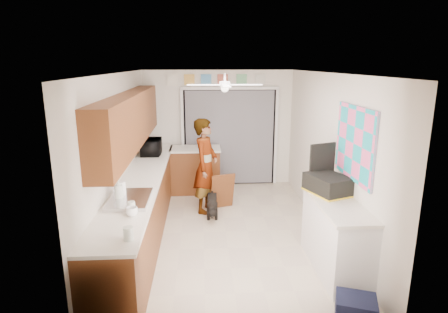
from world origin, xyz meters
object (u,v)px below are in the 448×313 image
object	(u,v)px
soap_bottle	(119,190)
paper_towel_roll	(122,190)
suitcase	(328,184)
cardboard_box	(357,310)
microwave	(151,147)
man	(206,166)
dog	(212,205)
navy_crate	(356,309)
cup	(132,212)

from	to	relation	value
soap_bottle	paper_towel_roll	world-z (taller)	soap_bottle
suitcase	soap_bottle	bearing A→B (deg)	161.76
paper_towel_roll	cardboard_box	size ratio (longest dim) A/B	0.62
paper_towel_roll	suitcase	distance (m)	2.72
microwave	cardboard_box	size ratio (longest dim) A/B	1.47
microwave	suitcase	bearing A→B (deg)	-132.81
microwave	man	world-z (taller)	man
dog	man	bearing A→B (deg)	111.28
microwave	soap_bottle	xyz separation A→B (m)	(-0.09, -2.48, -0.00)
cardboard_box	man	world-z (taller)	man
paper_towel_roll	navy_crate	world-z (taller)	paper_towel_roll
paper_towel_roll	dog	bearing A→B (deg)	51.26
soap_bottle	cup	size ratio (longest dim) A/B	2.18
soap_bottle	suitcase	bearing A→B (deg)	2.73
navy_crate	cup	bearing A→B (deg)	163.59
suitcase	navy_crate	size ratio (longest dim) A/B	1.39
microwave	cup	distance (m)	2.98
soap_bottle	suitcase	distance (m)	2.74
microwave	navy_crate	bearing A→B (deg)	-146.41
microwave	cardboard_box	distance (m)	4.59
microwave	paper_towel_roll	distance (m)	2.37
man	paper_towel_roll	bearing A→B (deg)	167.97
suitcase	cardboard_box	distance (m)	1.64
suitcase	cardboard_box	xyz separation A→B (m)	(-0.07, -1.33, -0.95)
suitcase	dog	world-z (taller)	suitcase
cup	man	xyz separation A→B (m)	(0.87, 2.41, -0.14)
cardboard_box	suitcase	bearing A→B (deg)	87.00
cardboard_box	navy_crate	distance (m)	0.02
soap_bottle	cardboard_box	bearing A→B (deg)	-24.29
soap_bottle	dog	world-z (taller)	soap_bottle
soap_bottle	cardboard_box	xyz separation A→B (m)	(2.67, -1.20, -0.97)
paper_towel_roll	cardboard_box	world-z (taller)	paper_towel_roll
cup	microwave	bearing A→B (deg)	92.89
microwave	man	xyz separation A→B (m)	(1.02, -0.56, -0.23)
cup	paper_towel_roll	world-z (taller)	paper_towel_roll
cup	navy_crate	size ratio (longest dim) A/B	0.33
paper_towel_roll	cardboard_box	bearing A→B (deg)	-26.25
suitcase	navy_crate	bearing A→B (deg)	-114.64
paper_towel_roll	man	bearing A→B (deg)	58.59
man	dog	size ratio (longest dim) A/B	3.12
soap_bottle	suitcase	world-z (taller)	soap_bottle
microwave	paper_towel_roll	world-z (taller)	microwave
suitcase	navy_crate	distance (m)	1.63
soap_bottle	navy_crate	size ratio (longest dim) A/B	0.71
soap_bottle	man	size ratio (longest dim) A/B	0.17
soap_bottle	dog	bearing A→B (deg)	52.79
dog	soap_bottle	bearing A→B (deg)	-125.07
suitcase	navy_crate	xyz separation A→B (m)	(-0.09, -1.33, -0.94)
cup	soap_bottle	bearing A→B (deg)	116.27
microwave	man	size ratio (longest dim) A/B	0.31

